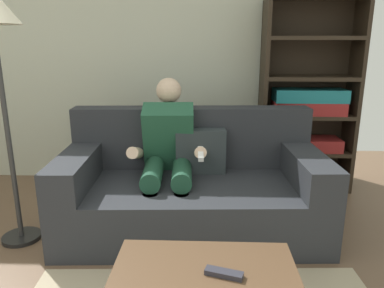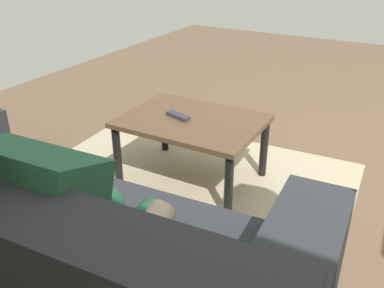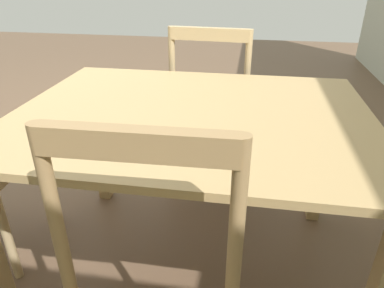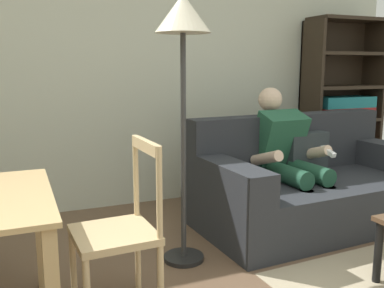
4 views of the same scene
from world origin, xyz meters
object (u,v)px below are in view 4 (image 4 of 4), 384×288
object	(u,v)px
person_lounging	(287,156)
floor_lamp	(183,39)
dining_chair_facing_couch	(120,232)
bookshelf	(340,116)
couch	(310,186)

from	to	relation	value
person_lounging	floor_lamp	bearing A→B (deg)	-162.21
dining_chair_facing_couch	person_lounging	bearing A→B (deg)	26.20
bookshelf	floor_lamp	xyz separation A→B (m)	(-2.35, -1.17, 0.72)
couch	dining_chair_facing_couch	size ratio (longest dim) A/B	2.13
bookshelf	dining_chair_facing_couch	xyz separation A→B (m)	(-2.90, -1.62, -0.32)
floor_lamp	dining_chair_facing_couch	bearing A→B (deg)	-140.32
couch	bookshelf	distance (m)	1.48
floor_lamp	person_lounging	bearing A→B (deg)	17.79
bookshelf	person_lounging	bearing A→B (deg)	-147.14
couch	dining_chair_facing_couch	world-z (taller)	dining_chair_facing_couch
person_lounging	bookshelf	size ratio (longest dim) A/B	0.62
bookshelf	floor_lamp	world-z (taller)	bookshelf
couch	bookshelf	size ratio (longest dim) A/B	1.09
couch	bookshelf	xyz separation A→B (m)	(1.08, 0.89, 0.46)
bookshelf	dining_chair_facing_couch	distance (m)	3.34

